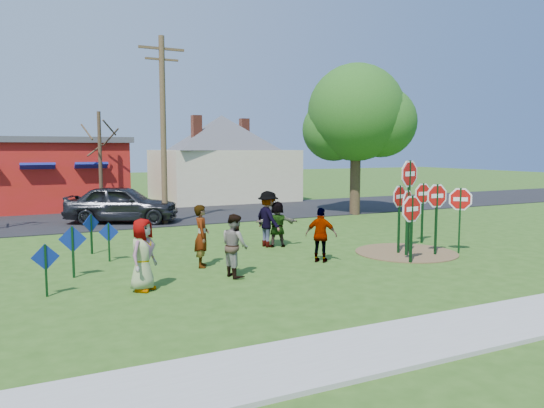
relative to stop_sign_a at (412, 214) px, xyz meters
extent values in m
plane|color=#2B4F16|center=(-3.59, 2.26, -1.43)|extent=(120.00, 120.00, 0.00)
cube|color=#9E9E99|center=(-3.59, -4.94, -1.39)|extent=(22.00, 1.80, 0.08)
cube|color=black|center=(-3.59, 13.76, -1.41)|extent=(120.00, 7.50, 0.04)
cylinder|color=brown|center=(0.91, 1.26, -1.41)|extent=(3.20, 3.20, 0.03)
cube|color=#A71D10|center=(-9.09, 20.26, 0.37)|extent=(9.00, 7.00, 3.60)
cube|color=#4C4C51|center=(-9.09, 20.26, 2.32)|extent=(9.40, 7.40, 0.30)
cube|color=navy|center=(-9.09, 16.66, 0.97)|extent=(1.60, 0.78, 0.45)
cube|color=navy|center=(-6.59, 16.66, 0.97)|extent=(1.60, 0.78, 0.45)
cube|color=beige|center=(1.91, 20.26, 0.17)|extent=(8.00, 7.00, 3.20)
pyramid|color=#4C4C51|center=(1.91, 20.26, 3.97)|extent=(9.40, 9.40, 2.20)
cube|color=brown|center=(-0.09, 19.26, 3.17)|extent=(0.55, 0.55, 1.40)
cube|color=brown|center=(3.91, 21.26, 3.17)|extent=(0.55, 0.55, 1.40)
cube|color=black|center=(0.00, 0.00, -0.44)|extent=(0.06, 0.08, 1.96)
cylinder|color=white|center=(0.00, 0.00, 0.16)|extent=(1.04, 0.14, 1.05)
cylinder|color=#AE0D0B|center=(0.00, 0.00, 0.16)|extent=(0.90, 0.12, 0.90)
cube|color=white|center=(0.00, 0.00, 0.16)|extent=(0.46, 0.06, 0.13)
cube|color=black|center=(1.02, 1.33, 0.04)|extent=(0.08, 0.09, 2.94)
cylinder|color=white|center=(1.02, 1.33, 1.08)|extent=(1.13, 0.34, 1.17)
cylinder|color=#AE0D0B|center=(1.02, 1.33, 1.08)|extent=(0.98, 0.30, 1.01)
cube|color=white|center=(1.02, 1.33, 1.08)|extent=(0.50, 0.15, 0.15)
cylinder|color=gold|center=(1.02, 1.33, 1.08)|extent=(1.13, 0.34, 1.17)
cube|color=black|center=(1.47, 0.57, -0.32)|extent=(0.06, 0.07, 2.22)
cylinder|color=white|center=(1.47, 0.57, 0.43)|extent=(1.00, 0.10, 1.00)
cylinder|color=#AE0D0B|center=(1.47, 0.57, 0.43)|extent=(0.86, 0.09, 0.86)
cube|color=white|center=(1.47, 0.57, 0.43)|extent=(0.44, 0.04, 0.12)
cube|color=black|center=(2.59, 2.42, -0.38)|extent=(0.05, 0.07, 2.10)
cylinder|color=white|center=(2.59, 2.42, 0.32)|extent=(0.98, 0.05, 0.98)
cylinder|color=#AE0D0B|center=(2.59, 2.42, 0.32)|extent=(0.85, 0.04, 0.85)
cube|color=white|center=(2.59, 2.42, 0.32)|extent=(0.43, 0.02, 0.12)
cylinder|color=gold|center=(2.59, 2.42, 0.32)|extent=(0.98, 0.04, 0.98)
cube|color=black|center=(0.58, 0.86, -0.40)|extent=(0.09, 0.10, 2.04)
cylinder|color=white|center=(0.58, 0.86, 0.20)|extent=(1.00, 0.60, 1.15)
cylinder|color=#AE0D0B|center=(0.58, 0.86, 0.20)|extent=(0.87, 0.53, 0.99)
cube|color=white|center=(0.58, 0.86, 0.20)|extent=(0.44, 0.26, 0.14)
cube|color=black|center=(2.36, 0.48, -0.39)|extent=(0.08, 0.08, 2.08)
cylinder|color=white|center=(2.36, 0.48, 0.30)|extent=(0.76, 0.63, 0.97)
cylinder|color=#AE0D0B|center=(2.36, 0.48, 0.30)|extent=(0.66, 0.55, 0.84)
cube|color=white|center=(2.36, 0.48, 0.30)|extent=(0.33, 0.28, 0.12)
cylinder|color=gold|center=(2.36, 0.48, 0.30)|extent=(0.76, 0.63, 0.97)
cube|color=black|center=(0.61, 1.28, -0.35)|extent=(0.07, 0.08, 2.16)
cylinder|color=white|center=(0.61, 1.28, 0.39)|extent=(0.91, 0.31, 0.95)
cylinder|color=#AE0D0B|center=(0.61, 1.28, 0.39)|extent=(0.78, 0.27, 0.82)
cube|color=white|center=(0.61, 1.28, 0.39)|extent=(0.40, 0.13, 0.12)
cube|color=black|center=(-9.65, 0.89, -0.83)|extent=(0.05, 0.06, 1.18)
cube|color=navy|center=(-9.65, 0.89, -0.53)|extent=(0.61, 0.05, 0.61)
cube|color=black|center=(-8.92, 2.49, -0.76)|extent=(0.07, 0.08, 1.33)
cube|color=navy|center=(-8.92, 2.49, -0.42)|extent=(0.67, 0.21, 0.69)
cube|color=black|center=(-7.77, 4.11, -0.86)|extent=(0.06, 0.07, 1.14)
cube|color=navy|center=(-7.77, 4.11, -0.56)|extent=(0.54, 0.22, 0.57)
cube|color=black|center=(-8.08, 5.47, -0.80)|extent=(0.07, 0.07, 1.26)
cube|color=navy|center=(-8.08, 5.47, -0.45)|extent=(0.53, 0.31, 0.60)
imported|color=#38508C|center=(-7.59, 0.44, -0.58)|extent=(0.97, 0.97, 1.70)
imported|color=#266D5B|center=(-5.56, 2.22, -0.55)|extent=(0.60, 0.74, 1.75)
imported|color=maroon|center=(-5.15, 0.77, -0.61)|extent=(0.69, 0.85, 1.64)
imported|color=#303135|center=(-2.56, 4.17, -0.48)|extent=(0.83, 1.29, 1.88)
imported|color=#472A51|center=(-2.24, 1.28, -0.63)|extent=(0.94, 0.93, 1.60)
imported|color=#1F5A35|center=(-2.29, 4.02, -0.65)|extent=(1.51, 0.88, 1.55)
imported|color=#323237|center=(-5.92, 12.08, -0.56)|extent=(5.24, 3.82, 1.66)
cylinder|color=#4C3823|center=(-4.30, 10.95, 2.60)|extent=(0.25, 0.25, 8.05)
cube|color=#4C3823|center=(-4.30, 10.95, 6.09)|extent=(1.97, 0.17, 0.11)
cube|color=#4C3823|center=(-4.30, 10.95, 5.64)|extent=(1.43, 0.14, 0.09)
cylinder|color=#382819|center=(5.17, 10.16, 0.60)|extent=(0.52, 0.52, 4.06)
sphere|color=#1B5015|center=(5.17, 10.16, 3.64)|extent=(4.79, 4.79, 4.79)
sphere|color=#1B5015|center=(6.27, 9.61, 3.18)|extent=(3.50, 3.50, 3.50)
sphere|color=#1B5015|center=(4.34, 10.90, 2.81)|extent=(3.13, 3.13, 3.13)
cylinder|color=#382819|center=(-6.27, 15.64, 1.13)|extent=(0.18, 0.18, 5.12)
camera|label=1|loc=(-10.22, -11.74, 1.88)|focal=35.00mm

